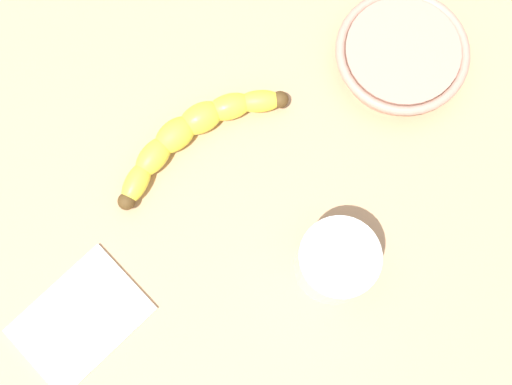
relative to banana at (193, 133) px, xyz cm
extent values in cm
cube|color=tan|center=(-5.78, 2.44, -3.36)|extent=(120.00, 120.00, 3.00)
ellipsoid|color=yellow|center=(-9.04, -1.89, 0.00)|extent=(6.13, 3.72, 2.79)
ellipsoid|color=yellow|center=(-5.23, -2.13, 0.00)|extent=(5.87, 3.48, 3.25)
ellipsoid|color=yellow|center=(-1.45, -1.58, 0.00)|extent=(6.48, 5.02, 3.71)
ellipsoid|color=yellow|center=(2.13, -0.25, 0.00)|extent=(6.79, 5.87, 3.71)
ellipsoid|color=yellow|center=(5.36, 1.79, 0.00)|extent=(6.52, 6.11, 3.25)
ellipsoid|color=yellow|center=(8.09, 4.46, 0.00)|extent=(5.81, 6.20, 2.79)
sphere|color=#513819|center=(-11.59, -1.45, 0.00)|extent=(2.17, 2.17, 2.17)
sphere|color=#513819|center=(9.74, 6.45, 0.00)|extent=(2.17, 2.17, 2.17)
cylinder|color=silver|center=(-12.25, 20.11, 2.86)|extent=(9.02, 9.02, 9.44)
cylinder|color=beige|center=(-12.25, 20.11, 2.06)|extent=(8.52, 8.52, 7.33)
cylinder|color=tan|center=(-27.77, -3.07, 0.26)|extent=(14.37, 14.37, 4.24)
torus|color=tan|center=(-27.77, -3.07, 1.78)|extent=(16.82, 16.82, 1.20)
cube|color=white|center=(18.21, 18.69, -1.56)|extent=(18.22, 16.67, 0.60)
camera|label=1|loc=(-1.13, 26.73, 78.76)|focal=46.87mm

